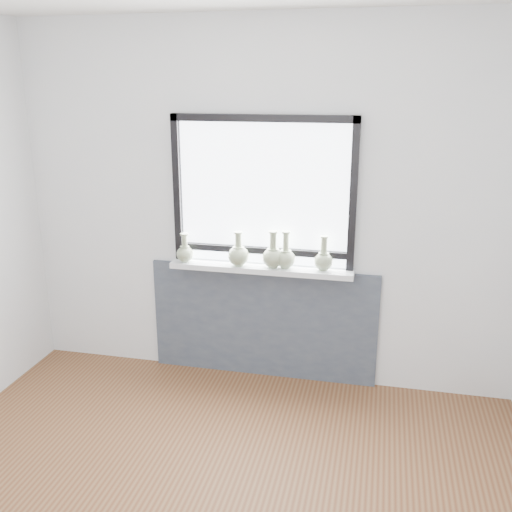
% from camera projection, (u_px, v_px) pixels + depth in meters
% --- Properties ---
extents(back_wall, '(3.60, 0.02, 2.60)m').
position_uv_depth(back_wall, '(264.00, 208.00, 4.05)').
color(back_wall, silver).
rests_on(back_wall, ground).
extents(apron_panel, '(1.70, 0.03, 0.86)m').
position_uv_depth(apron_panel, '(263.00, 322.00, 4.27)').
color(apron_panel, '#454F5A').
rests_on(apron_panel, ground).
extents(windowsill, '(1.32, 0.18, 0.04)m').
position_uv_depth(windowsill, '(261.00, 268.00, 4.08)').
color(windowsill, silver).
rests_on(windowsill, apron_panel).
extents(window, '(1.30, 0.06, 1.05)m').
position_uv_depth(window, '(263.00, 189.00, 3.97)').
color(window, black).
rests_on(window, windowsill).
extents(vase_a, '(0.12, 0.12, 0.21)m').
position_uv_depth(vase_a, '(185.00, 252.00, 4.14)').
color(vase_a, '#90A07B').
rests_on(vase_a, windowsill).
extents(vase_b, '(0.15, 0.15, 0.25)m').
position_uv_depth(vase_b, '(238.00, 254.00, 4.05)').
color(vase_b, '#90A07B').
rests_on(vase_b, windowsill).
extents(vase_c, '(0.15, 0.15, 0.26)m').
position_uv_depth(vase_c, '(273.00, 256.00, 4.01)').
color(vase_c, '#90A07B').
rests_on(vase_c, windowsill).
extents(vase_d, '(0.14, 0.14, 0.27)m').
position_uv_depth(vase_d, '(286.00, 257.00, 4.00)').
color(vase_d, '#90A07B').
rests_on(vase_d, windowsill).
extents(vase_e, '(0.13, 0.13, 0.25)m').
position_uv_depth(vase_e, '(323.00, 259.00, 3.96)').
color(vase_e, '#90A07B').
rests_on(vase_e, windowsill).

